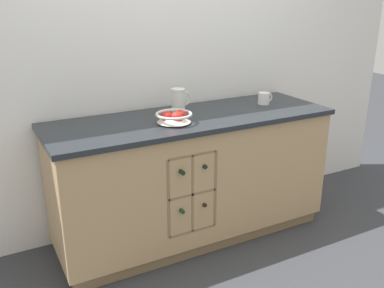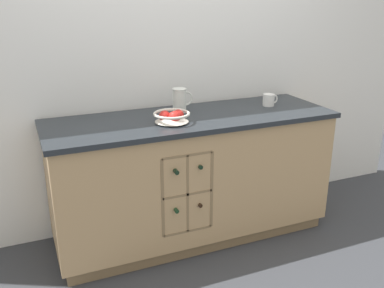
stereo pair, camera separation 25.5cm
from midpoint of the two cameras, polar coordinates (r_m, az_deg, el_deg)
ground_plane at (r=3.32m, az=-2.24°, el=-11.87°), size 14.00×14.00×0.00m
back_wall at (r=3.22m, az=-5.58°, el=11.31°), size 4.40×0.06×2.55m
kitchen_island at (r=3.10m, az=-2.37°, el=-4.45°), size 2.01×0.69×0.93m
fruit_bowl at (r=2.78m, az=-5.04°, el=3.61°), size 0.24×0.24×0.09m
white_pitcher at (r=3.03m, az=-4.22°, el=5.85°), size 0.15×0.10×0.17m
ceramic_mug at (r=3.30m, az=7.42°, el=6.04°), size 0.12×0.09×0.09m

